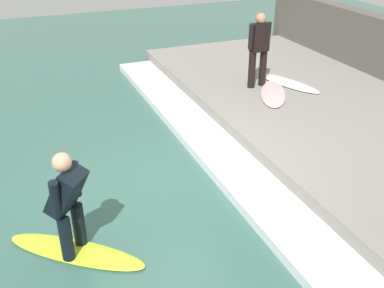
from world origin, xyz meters
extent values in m
plane|color=#386056|center=(0.00, 0.00, 0.00)|extent=(28.00, 28.00, 0.00)
cube|color=gray|center=(3.91, 0.00, 0.19)|extent=(4.40, 12.72, 0.38)
cube|color=silver|center=(1.28, 0.00, 0.08)|extent=(0.86, 12.08, 0.16)
ellipsoid|color=#BFE02D|center=(-1.53, -1.01, 0.03)|extent=(1.78, 1.58, 0.06)
cylinder|color=black|center=(-1.63, -1.13, 0.36)|extent=(0.16, 0.16, 0.60)
cylinder|color=black|center=(-1.44, -0.90, 0.36)|extent=(0.16, 0.16, 0.60)
cube|color=black|center=(-1.53, -1.01, 0.96)|extent=(0.62, 0.61, 0.65)
sphere|color=tan|center=(-1.53, -1.01, 1.37)|extent=(0.23, 0.23, 0.23)
cylinder|color=black|center=(-1.68, -1.19, 1.00)|extent=(0.11, 0.22, 0.55)
cylinder|color=black|center=(-1.39, -0.84, 1.00)|extent=(0.11, 0.22, 0.55)
cylinder|color=black|center=(3.33, 2.64, 0.78)|extent=(0.16, 0.16, 0.82)
cylinder|color=black|center=(3.03, 2.61, 0.78)|extent=(0.16, 0.16, 0.82)
cube|color=black|center=(3.18, 2.62, 1.49)|extent=(0.41, 0.30, 0.61)
sphere|color=#A87A5B|center=(3.18, 2.62, 1.90)|extent=(0.23, 0.23, 0.23)
cylinder|color=black|center=(3.40, 2.64, 1.53)|extent=(0.11, 0.12, 0.53)
cylinder|color=black|center=(2.96, 2.60, 1.53)|extent=(0.11, 0.12, 0.53)
ellipsoid|color=white|center=(3.93, 2.44, 0.41)|extent=(0.98, 1.77, 0.06)
ellipsoid|color=beige|center=(3.25, 2.01, 0.41)|extent=(1.26, 1.66, 0.06)
camera|label=1|loc=(-1.85, -5.74, 3.99)|focal=42.00mm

